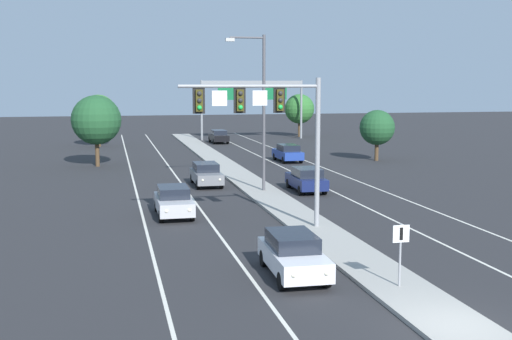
# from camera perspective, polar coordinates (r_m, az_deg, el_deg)

# --- Properties ---
(ground_plane) EXTENTS (260.00, 260.00, 0.00)m
(ground_plane) POSITION_cam_1_polar(r_m,az_deg,el_deg) (19.93, 17.35, -13.43)
(ground_plane) COLOR #28282B
(median_island) EXTENTS (2.40, 110.00, 0.15)m
(median_island) POSITION_cam_1_polar(r_m,az_deg,el_deg) (35.99, 2.81, -3.52)
(median_island) COLOR #9E9B93
(median_island) RESTS_ON ground
(lane_stripe_oncoming_center) EXTENTS (0.14, 100.00, 0.01)m
(lane_stripe_oncoming_center) POSITION_cam_1_polar(r_m,az_deg,el_deg) (41.87, -6.01, -2.07)
(lane_stripe_oncoming_center) COLOR silver
(lane_stripe_oncoming_center) RESTS_ON ground
(lane_stripe_receding_center) EXTENTS (0.14, 100.00, 0.01)m
(lane_stripe_receding_center) POSITION_cam_1_polar(r_m,az_deg,el_deg) (43.97, 6.25, -1.60)
(lane_stripe_receding_center) COLOR silver
(lane_stripe_receding_center) RESTS_ON ground
(edge_stripe_left) EXTENTS (0.14, 100.00, 0.01)m
(edge_stripe_left) POSITION_cam_1_polar(r_m,az_deg,el_deg) (41.61, -10.53, -2.21)
(edge_stripe_left) COLOR silver
(edge_stripe_left) RESTS_ON ground
(edge_stripe_right) EXTENTS (0.14, 100.00, 0.01)m
(edge_stripe_right) POSITION_cam_1_polar(r_m,az_deg,el_deg) (45.15, 10.21, -1.43)
(edge_stripe_right) COLOR silver
(edge_stripe_right) RESTS_ON ground
(overhead_signal_mast) EXTENTS (6.79, 0.44, 7.20)m
(overhead_signal_mast) POSITION_cam_1_polar(r_m,az_deg,el_deg) (30.17, 1.26, 4.68)
(overhead_signal_mast) COLOR gray
(overhead_signal_mast) RESTS_ON median_island
(median_sign_post) EXTENTS (0.60, 0.10, 2.20)m
(median_sign_post) POSITION_cam_1_polar(r_m,az_deg,el_deg) (22.54, 12.73, -6.57)
(median_sign_post) COLOR gray
(median_sign_post) RESTS_ON median_island
(street_lamp_median) EXTENTS (2.58, 0.28, 10.00)m
(street_lamp_median) POSITION_cam_1_polar(r_m,az_deg,el_deg) (41.33, 0.40, 5.92)
(street_lamp_median) COLOR #4C4C51
(street_lamp_median) RESTS_ON median_island
(car_oncoming_white) EXTENTS (1.92, 4.51, 1.58)m
(car_oncoming_white) POSITION_cam_1_polar(r_m,az_deg,el_deg) (23.88, 3.32, -7.48)
(car_oncoming_white) COLOR silver
(car_oncoming_white) RESTS_ON ground
(car_oncoming_silver) EXTENTS (1.82, 4.47, 1.58)m
(car_oncoming_silver) POSITION_cam_1_polar(r_m,az_deg,el_deg) (34.71, -7.34, -2.74)
(car_oncoming_silver) COLOR #B7B7BC
(car_oncoming_silver) RESTS_ON ground
(car_oncoming_grey) EXTENTS (1.82, 4.47, 1.58)m
(car_oncoming_grey) POSITION_cam_1_polar(r_m,az_deg,el_deg) (44.81, -4.45, -0.35)
(car_oncoming_grey) COLOR slate
(car_oncoming_grey) RESTS_ON ground
(car_receding_navy) EXTENTS (1.92, 4.51, 1.58)m
(car_receding_navy) POSITION_cam_1_polar(r_m,az_deg,el_deg) (42.38, 4.50, -0.81)
(car_receding_navy) COLOR #141E4C
(car_receding_navy) RESTS_ON ground
(car_receding_blue) EXTENTS (1.88, 4.49, 1.58)m
(car_receding_blue) POSITION_cam_1_polar(r_m,az_deg,el_deg) (58.53, 2.84, 1.55)
(car_receding_blue) COLOR navy
(car_receding_blue) RESTS_ON ground
(car_receding_black) EXTENTS (1.88, 4.49, 1.58)m
(car_receding_black) POSITION_cam_1_polar(r_m,az_deg,el_deg) (76.96, -3.35, 3.01)
(car_receding_black) COLOR black
(car_receding_black) RESTS_ON ground
(highway_sign_gantry) EXTENTS (13.28, 0.42, 7.50)m
(highway_sign_gantry) POSITION_cam_1_polar(r_m,az_deg,el_deg) (81.74, -0.33, 7.05)
(highway_sign_gantry) COLOR gray
(highway_sign_gantry) RESTS_ON ground
(tree_far_right_a) EXTENTS (3.24, 3.24, 4.69)m
(tree_far_right_a) POSITION_cam_1_polar(r_m,az_deg,el_deg) (60.11, 10.73, 3.72)
(tree_far_right_a) COLOR #4C3823
(tree_far_right_a) RESTS_ON ground
(tree_far_left_c) EXTENTS (4.05, 4.05, 5.86)m
(tree_far_left_c) POSITION_cam_1_polar(r_m,az_deg,el_deg) (74.63, -13.85, 4.97)
(tree_far_left_c) COLOR #4C3823
(tree_far_left_c) RESTS_ON ground
(tree_far_left_a) EXTENTS (4.22, 4.22, 6.11)m
(tree_far_left_a) POSITION_cam_1_polar(r_m,az_deg,el_deg) (56.45, -14.03, 4.33)
(tree_far_left_a) COLOR #4C3823
(tree_far_left_a) RESTS_ON ground
(tree_far_right_b) EXTENTS (3.95, 3.95, 5.71)m
(tree_far_right_b) POSITION_cam_1_polar(r_m,az_deg,el_deg) (86.16, 3.89, 5.44)
(tree_far_right_b) COLOR #4C3823
(tree_far_right_b) RESTS_ON ground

